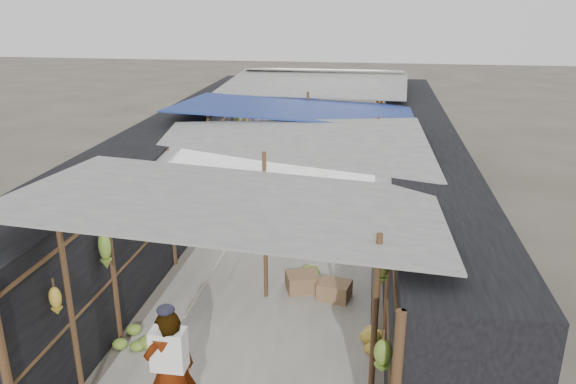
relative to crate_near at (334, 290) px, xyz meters
The scene contains 13 objects.
aisle_slab 3.58m from the crate_near, 109.09° to the left, with size 3.60×16.00×0.02m, color #9E998E.
stall_left 5.24m from the crate_near, 138.84° to the left, with size 1.40×15.00×2.30m, color black.
stall_right 3.84m from the crate_near, 65.68° to the left, with size 1.40×15.00×2.30m, color black.
crate_near is the anchor object (origin of this frame).
crate_mid 0.60m from the crate_near, 161.75° to the left, with size 0.55×0.44×0.33m, color #946D4B.
crate_back 6.78m from the crate_near, 105.37° to the left, with size 0.46×0.38×0.29m, color #946D4B.
black_basin 6.71m from the crate_near, 88.06° to the left, with size 0.61×0.61×0.18m, color black.
vendor_elderly 3.77m from the crate_near, 117.20° to the right, with size 0.58×0.38×1.59m, color white.
shopper_blue 2.38m from the crate_near, 117.34° to the left, with size 0.84×0.65×1.72m, color navy.
vendor_seated 7.90m from the crate_near, 86.67° to the left, with size 0.56×0.32×0.86m, color #4B4441.
market_canopy 4.51m from the crate_near, 106.95° to the left, with size 5.62×15.20×2.77m.
hanging_bananas 3.68m from the crate_near, 112.16° to the left, with size 3.95×13.93×0.78m.
floor_bananas 3.91m from the crate_near, 105.44° to the left, with size 3.87×10.56×0.36m.
Camera 1 is at (1.65, -5.42, 4.92)m, focal length 35.00 mm.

